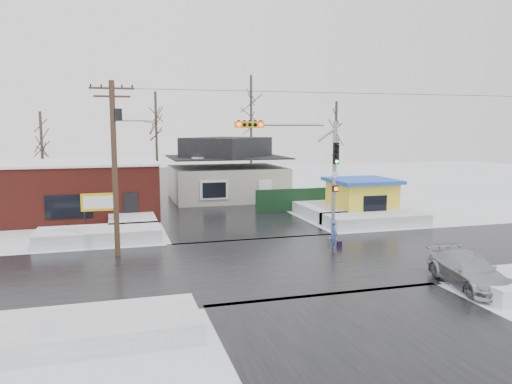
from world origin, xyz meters
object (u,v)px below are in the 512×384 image
object	(u,v)px
kiosk	(361,198)
traffic_signal	(309,166)
marquee_sign	(99,203)
pedestrian	(334,235)
utility_pole	(116,158)
car	(469,271)

from	to	relation	value
kiosk	traffic_signal	bearing A→B (deg)	-135.16
marquee_sign	kiosk	xyz separation A→B (m)	(18.50, 0.50, -0.46)
traffic_signal	pedestrian	size ratio (longest dim) A/B	4.53
utility_pole	kiosk	xyz separation A→B (m)	(17.43, 6.49, -3.65)
traffic_signal	kiosk	world-z (taller)	traffic_signal
marquee_sign	car	distance (m)	21.60
marquee_sign	kiosk	bearing A→B (deg)	1.55
utility_pole	traffic_signal	bearing A→B (deg)	-2.95
kiosk	car	xyz separation A→B (m)	(-3.33, -15.83, -0.80)
utility_pole	car	size ratio (longest dim) A/B	1.96
utility_pole	car	world-z (taller)	utility_pole
utility_pole	kiosk	distance (m)	18.95
kiosk	utility_pole	bearing A→B (deg)	-159.56
kiosk	pedestrian	xyz separation A→B (m)	(-6.00, -8.21, -0.69)
pedestrian	traffic_signal	bearing A→B (deg)	53.24
car	traffic_signal	bearing A→B (deg)	120.43
utility_pole	marquee_sign	bearing A→B (deg)	100.13
utility_pole	marquee_sign	distance (m)	6.87
marquee_sign	kiosk	world-z (taller)	kiosk
traffic_signal	marquee_sign	xyz separation A→B (m)	(-11.43, 6.53, -2.62)
marquee_sign	pedestrian	distance (m)	14.73
marquee_sign	car	size ratio (longest dim) A/B	0.55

